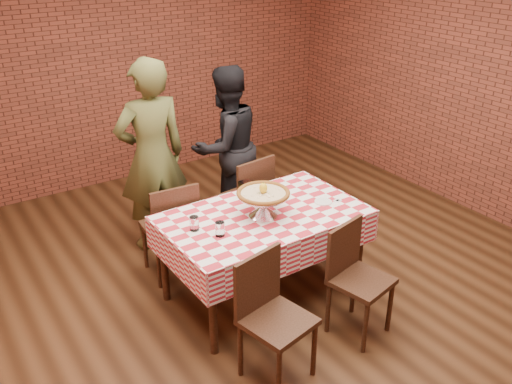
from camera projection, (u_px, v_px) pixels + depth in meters
ground at (269, 299)px, 4.62m from camera, size 6.00×6.00×0.00m
back_wall at (118, 58)px, 6.24m from camera, size 5.50×0.00×5.50m
table at (263, 255)px, 4.53m from camera, size 1.57×0.96×0.75m
tablecloth at (263, 229)px, 4.42m from camera, size 1.61×0.99×0.27m
pizza_stand at (263, 205)px, 4.30m from camera, size 0.46×0.46×0.18m
pizza at (263, 194)px, 4.26m from camera, size 0.47×0.47×0.03m
lemon at (263, 188)px, 4.24m from camera, size 0.07×0.07×0.08m
water_glass_left at (220, 229)px, 4.03m from camera, size 0.07×0.07×0.11m
water_glass_right at (194, 223)px, 4.10m from camera, size 0.07×0.07×0.11m
side_plate at (323, 202)px, 4.53m from camera, size 0.14×0.14×0.01m
sweetener_packet_a at (336, 201)px, 4.56m from camera, size 0.05×0.04×0.00m
sweetener_packet_b at (339, 201)px, 4.56m from camera, size 0.06×0.05×0.00m
condiment_caddy at (246, 189)px, 4.61m from camera, size 0.10×0.08×0.14m
chair_near_left at (278, 322)px, 3.65m from camera, size 0.49×0.49×0.89m
chair_near_right at (361, 283)px, 4.07m from camera, size 0.46×0.46×0.87m
chair_far_left at (169, 227)px, 4.79m from camera, size 0.45×0.45×0.90m
chair_far_right at (243, 199)px, 5.27m from camera, size 0.48×0.48×0.91m
diner_olive at (152, 157)px, 5.04m from camera, size 0.68×0.46×1.81m
diner_black at (226, 146)px, 5.55m from camera, size 0.86×0.71×1.61m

